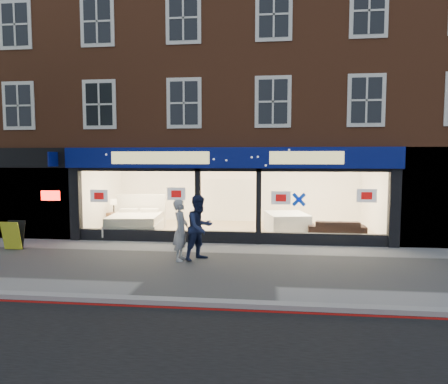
% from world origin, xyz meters
% --- Properties ---
extents(ground, '(120.00, 120.00, 0.00)m').
position_xyz_m(ground, '(0.00, 0.00, 0.00)').
color(ground, gray).
rests_on(ground, ground).
extents(kerb_line, '(60.00, 0.10, 0.01)m').
position_xyz_m(kerb_line, '(0.00, -3.10, 0.01)').
color(kerb_line, '#8C0A07').
rests_on(kerb_line, ground).
extents(kerb_stone, '(60.00, 0.25, 0.12)m').
position_xyz_m(kerb_stone, '(0.00, -2.90, 0.06)').
color(kerb_stone, gray).
rests_on(kerb_stone, ground).
extents(showroom_floor, '(11.00, 4.50, 0.10)m').
position_xyz_m(showroom_floor, '(0.00, 5.25, 0.05)').
color(showroom_floor, tan).
rests_on(showroom_floor, ground).
extents(building, '(19.00, 8.26, 10.30)m').
position_xyz_m(building, '(-0.02, 6.93, 6.67)').
color(building, brown).
rests_on(building, ground).
extents(display_bed, '(2.19, 2.56, 1.35)m').
position_xyz_m(display_bed, '(-3.72, 4.34, 0.47)').
color(display_bed, silver).
rests_on(display_bed, showroom_floor).
extents(bedside_table, '(0.59, 0.59, 0.55)m').
position_xyz_m(bedside_table, '(-5.10, 5.56, 0.38)').
color(bedside_table, brown).
rests_on(bedside_table, showroom_floor).
extents(mattress_stack, '(1.79, 2.09, 0.72)m').
position_xyz_m(mattress_stack, '(2.09, 4.91, 0.46)').
color(mattress_stack, silver).
rests_on(mattress_stack, showroom_floor).
extents(sofa, '(2.05, 0.84, 0.59)m').
position_xyz_m(sofa, '(3.85, 4.16, 0.40)').
color(sofa, black).
rests_on(sofa, showroom_floor).
extents(a_board, '(0.61, 0.39, 0.93)m').
position_xyz_m(a_board, '(-6.77, 1.32, 0.47)').
color(a_board, gold).
rests_on(a_board, ground).
extents(pedestrian_grey, '(0.46, 0.67, 1.75)m').
position_xyz_m(pedestrian_grey, '(-1.12, 0.57, 0.88)').
color(pedestrian_grey, '#A3A5AB').
rests_on(pedestrian_grey, ground).
extents(pedestrian_blue, '(1.13, 1.16, 1.88)m').
position_xyz_m(pedestrian_blue, '(-0.59, 0.69, 0.94)').
color(pedestrian_blue, '#172042').
rests_on(pedestrian_blue, ground).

